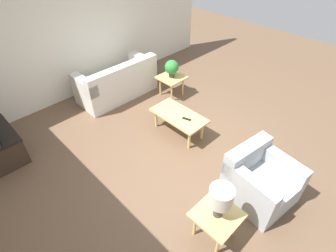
{
  "coord_description": "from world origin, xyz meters",
  "views": [
    {
      "loc": [
        -2.19,
        2.48,
        3.34
      ],
      "look_at": [
        0.2,
        0.12,
        0.55
      ],
      "focal_mm": 28.0,
      "sensor_mm": 36.0,
      "label": 1
    }
  ],
  "objects_px": {
    "sofa": "(118,83)",
    "potted_plant": "(172,68)",
    "side_table_lamp": "(217,217)",
    "armchair": "(259,180)",
    "side_table_plant": "(172,79)",
    "table_lamp": "(221,198)",
    "coffee_table": "(179,117)"
  },
  "relations": [
    {
      "from": "side_table_lamp",
      "to": "sofa",
      "type": "bearing_deg",
      "value": -17.38
    },
    {
      "from": "armchair",
      "to": "side_table_lamp",
      "type": "relative_size",
      "value": 1.78
    },
    {
      "from": "sofa",
      "to": "armchair",
      "type": "height_order",
      "value": "sofa"
    },
    {
      "from": "sofa",
      "to": "coffee_table",
      "type": "height_order",
      "value": "sofa"
    },
    {
      "from": "armchair",
      "to": "side_table_plant",
      "type": "bearing_deg",
      "value": 77.08
    },
    {
      "from": "side_table_plant",
      "to": "coffee_table",
      "type": "bearing_deg",
      "value": 140.41
    },
    {
      "from": "armchair",
      "to": "potted_plant",
      "type": "xyz_separation_m",
      "value": [
        2.85,
        -1.07,
        0.37
      ]
    },
    {
      "from": "potted_plant",
      "to": "table_lamp",
      "type": "height_order",
      "value": "table_lamp"
    },
    {
      "from": "side_table_plant",
      "to": "armchair",
      "type": "bearing_deg",
      "value": 159.31
    },
    {
      "from": "table_lamp",
      "to": "armchair",
      "type": "bearing_deg",
      "value": -93.01
    },
    {
      "from": "side_table_plant",
      "to": "potted_plant",
      "type": "relative_size",
      "value": 1.38
    },
    {
      "from": "side_table_lamp",
      "to": "table_lamp",
      "type": "xyz_separation_m",
      "value": [
        0.0,
        0.0,
        0.4
      ]
    },
    {
      "from": "armchair",
      "to": "side_table_plant",
      "type": "height_order",
      "value": "armchair"
    },
    {
      "from": "armchair",
      "to": "table_lamp",
      "type": "xyz_separation_m",
      "value": [
        0.05,
        0.95,
        0.47
      ]
    },
    {
      "from": "potted_plant",
      "to": "table_lamp",
      "type": "bearing_deg",
      "value": 144.1
    },
    {
      "from": "armchair",
      "to": "coffee_table",
      "type": "bearing_deg",
      "value": 90.91
    },
    {
      "from": "sofa",
      "to": "table_lamp",
      "type": "relative_size",
      "value": 3.62
    },
    {
      "from": "coffee_table",
      "to": "potted_plant",
      "type": "height_order",
      "value": "potted_plant"
    },
    {
      "from": "side_table_lamp",
      "to": "potted_plant",
      "type": "distance_m",
      "value": 3.46
    },
    {
      "from": "side_table_plant",
      "to": "potted_plant",
      "type": "distance_m",
      "value": 0.29
    },
    {
      "from": "coffee_table",
      "to": "table_lamp",
      "type": "distance_m",
      "value": 2.15
    },
    {
      "from": "sofa",
      "to": "armchair",
      "type": "xyz_separation_m",
      "value": [
        -3.66,
        0.18,
        -0.01
      ]
    },
    {
      "from": "coffee_table",
      "to": "side_table_lamp",
      "type": "xyz_separation_m",
      "value": [
        -1.76,
        1.17,
        0.02
      ]
    },
    {
      "from": "sofa",
      "to": "table_lamp",
      "type": "bearing_deg",
      "value": 73.03
    },
    {
      "from": "coffee_table",
      "to": "table_lamp",
      "type": "xyz_separation_m",
      "value": [
        -1.76,
        1.17,
        0.42
      ]
    },
    {
      "from": "side_table_lamp",
      "to": "potted_plant",
      "type": "height_order",
      "value": "potted_plant"
    },
    {
      "from": "sofa",
      "to": "potted_plant",
      "type": "distance_m",
      "value": 1.26
    },
    {
      "from": "armchair",
      "to": "side_table_lamp",
      "type": "xyz_separation_m",
      "value": [
        0.05,
        0.95,
        0.07
      ]
    },
    {
      "from": "sofa",
      "to": "potted_plant",
      "type": "bearing_deg",
      "value": 137.98
    },
    {
      "from": "sofa",
      "to": "side_table_lamp",
      "type": "height_order",
      "value": "sofa"
    },
    {
      "from": "table_lamp",
      "to": "sofa",
      "type": "bearing_deg",
      "value": -17.38
    },
    {
      "from": "side_table_plant",
      "to": "potted_plant",
      "type": "height_order",
      "value": "potted_plant"
    }
  ]
}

